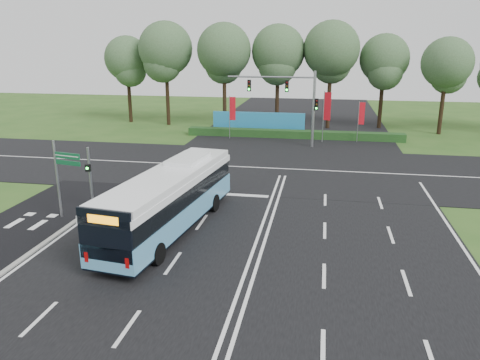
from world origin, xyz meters
TOP-DOWN VIEW (x-y plane):
  - ground at (0.00, 0.00)m, footprint 120.00×120.00m
  - road_main at (0.00, 0.00)m, footprint 20.00×120.00m
  - road_cross at (0.00, 12.00)m, footprint 120.00×14.00m
  - bike_path at (-12.50, -3.00)m, footprint 5.00×18.00m
  - kerb_strip at (-10.10, -3.00)m, footprint 0.25×18.00m
  - city_bus at (-4.59, -1.31)m, footprint 3.93×12.07m
  - pedestrian_signal at (-10.20, 1.05)m, footprint 0.34×0.43m
  - street_sign at (-10.88, -0.67)m, footprint 1.69×0.42m
  - banner_flag_left at (-6.14, 22.98)m, footprint 0.64×0.09m
  - banner_flag_mid at (3.16, 22.74)m, footprint 0.70×0.31m
  - banner_flag_right at (6.50, 23.49)m, footprint 0.59×0.09m
  - traffic_light_gantry at (0.21, 20.50)m, footprint 8.41×0.28m
  - hedge at (0.00, 24.50)m, footprint 22.00×1.20m
  - blue_hoarding at (-4.00, 27.00)m, footprint 10.00×0.30m
  - eucalyptus_row at (1.80, 30.64)m, footprint 52.46×8.23m

SIDE VIEW (x-z plane):
  - ground at x=0.00m, z-range 0.00..0.00m
  - road_main at x=0.00m, z-range 0.00..0.04m
  - road_cross at x=0.00m, z-range 0.00..0.05m
  - bike_path at x=-12.50m, z-range 0.00..0.06m
  - kerb_strip at x=-10.10m, z-range 0.00..0.12m
  - hedge at x=0.00m, z-range 0.00..0.80m
  - blue_hoarding at x=-4.00m, z-range 0.00..2.20m
  - city_bus at x=-4.59m, z-range 0.01..3.42m
  - pedestrian_signal at x=-10.20m, z-range 0.17..3.87m
  - banner_flag_right at x=6.50m, z-range 0.63..4.63m
  - street_sign at x=-10.88m, z-range 0.54..4.94m
  - banner_flag_left at x=-6.14m, z-range 0.67..5.01m
  - banner_flag_mid at x=3.16m, z-range 0.74..5.75m
  - traffic_light_gantry at x=0.21m, z-range 1.16..8.16m
  - eucalyptus_row at x=1.80m, z-range 2.24..14.09m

